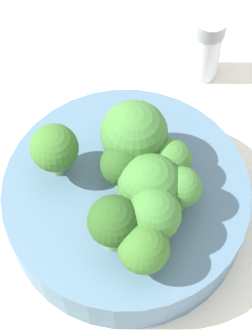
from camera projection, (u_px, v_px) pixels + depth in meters
name	position (u px, v px, depth m)	size (l,w,h in m)	color
ground_plane	(126.00, 215.00, 0.54)	(3.00, 3.00, 0.00)	silver
bowl	(126.00, 202.00, 0.52)	(0.22, 0.22, 0.05)	slate
broccoli_floret_0	(122.00, 165.00, 0.47)	(0.04, 0.04, 0.05)	#7A9E5B
broccoli_floret_1	(170.00, 161.00, 0.47)	(0.04, 0.04, 0.05)	#84AD66
broccoli_floret_2	(150.00, 186.00, 0.46)	(0.05, 0.05, 0.06)	#7A9E5B
broccoli_floret_3	(181.00, 188.00, 0.46)	(0.03, 0.03, 0.05)	#84AD66
broccoli_floret_4	(114.00, 223.00, 0.44)	(0.04, 0.04, 0.06)	#84AD66
broccoli_floret_5	(154.00, 215.00, 0.44)	(0.04, 0.04, 0.06)	#84AD66
broccoli_floret_6	(134.00, 134.00, 0.47)	(0.06, 0.06, 0.07)	#8EB770
broccoli_floret_7	(144.00, 249.00, 0.43)	(0.04, 0.04, 0.05)	#7A9E5B
broccoli_floret_8	(54.00, 149.00, 0.47)	(0.04, 0.04, 0.06)	#7A9E5B
pepper_shaker	(206.00, 47.00, 0.59)	(0.03, 0.03, 0.08)	silver
almond_crumb_3	(141.00, 92.00, 0.61)	(0.01, 0.00, 0.01)	#AD7F4C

